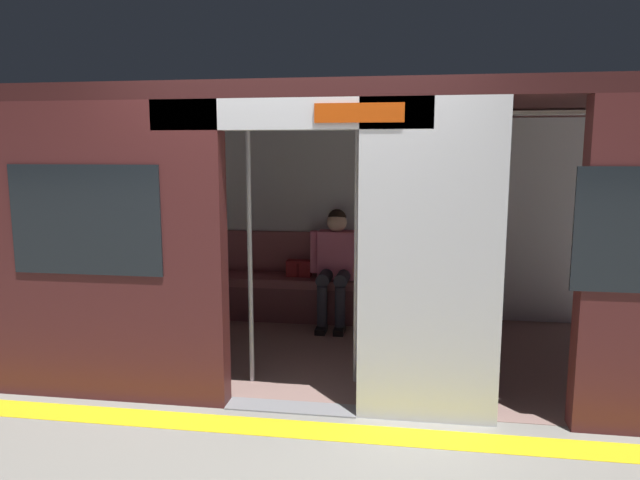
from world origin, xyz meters
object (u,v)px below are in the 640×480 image
Objects in this scene: person_seated at (336,259)px; handbag at (299,268)px; bench_seat at (331,289)px; grab_pole_far at (357,249)px; grab_pole_door at (250,249)px; train_car at (310,188)px; book at (372,277)px.

handbag is at bearing -16.66° from person_seated.
bench_seat is 1.77m from grab_pole_far.
grab_pole_door is at bearing 7.90° from grab_pole_far.
bench_seat is 0.34m from person_seated.
grab_pole_far is at bearing -172.10° from grab_pole_door.
person_seated reaches higher than handbag.
person_seated is at bearing 136.98° from bench_seat.
book is at bearing -115.18° from train_car.
train_car is 0.90m from grab_pole_door.
grab_pole_door is at bearing 88.43° from handbag.
bench_seat is at bearing -43.02° from person_seated.
book is 2.01m from grab_pole_door.
grab_pole_door and grab_pole_far have the same top height.
grab_pole_far is (-0.40, 1.57, 0.69)m from bench_seat.
bench_seat is 0.41m from handbag.
grab_pole_door reaches higher than person_seated.
train_car reaches higher than handbag.
grab_pole_far is at bearing 104.24° from bench_seat.
train_car reaches higher than grab_pole_door.
grab_pole_door is (0.05, 1.75, 0.50)m from handbag.
grab_pole_far is (-0.75, 1.64, 0.50)m from handbag.
grab_pole_far reaches higher than bench_seat.
train_car is 1.48m from bench_seat.
bench_seat is 0.45m from book.
grab_pole_door is at bearing 76.66° from bench_seat.
grab_pole_door is (0.46, 1.63, 0.37)m from person_seated.
book is at bearing 179.26° from handbag.
handbag is 1.87m from grab_pole_far.
person_seated is at bearing -105.60° from grab_pole_door.
person_seated is 1.60m from grab_pole_far.
train_car is 1.51m from book.
train_car is at bearing -115.63° from grab_pole_door.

